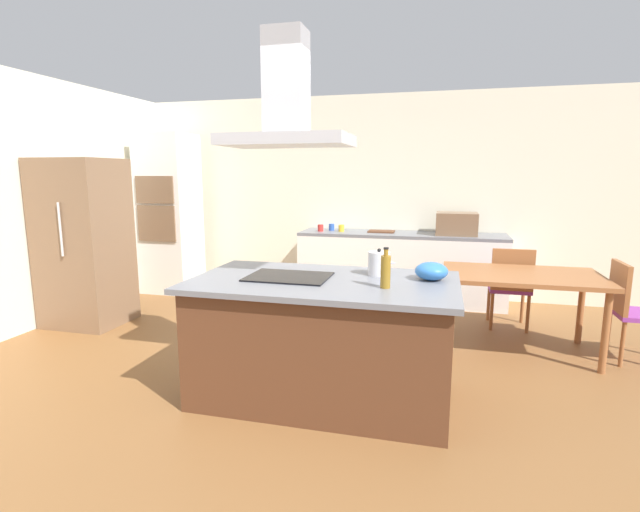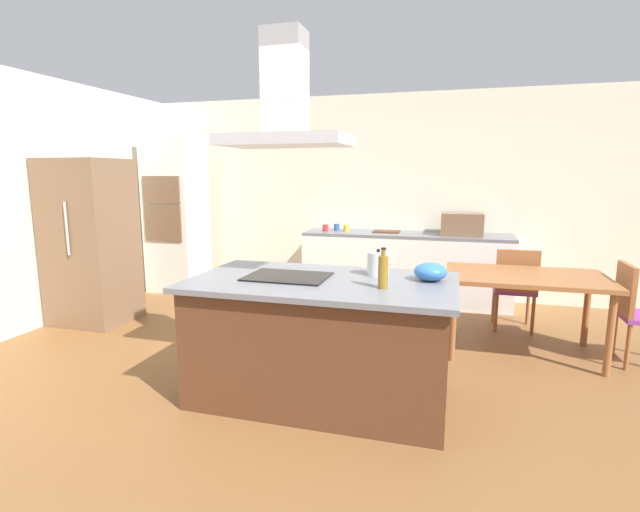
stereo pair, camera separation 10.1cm
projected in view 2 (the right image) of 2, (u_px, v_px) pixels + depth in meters
The scene contains 20 objects.
ground at pixel (360, 332), 5.00m from camera, with size 16.00×16.00×0.00m, color brown.
wall_back at pixel (387, 197), 6.42m from camera, with size 7.20×0.10×2.70m, color silver.
wall_left at pixel (48, 202), 5.23m from camera, with size 0.10×8.80×2.70m, color silver.
kitchen_island at pixel (322, 338), 3.50m from camera, with size 1.92×1.10×0.90m.
cooktop at pixel (287, 277), 3.49m from camera, with size 0.60×0.44×0.01m, color black.
tea_kettle at pixel (378, 264), 3.54m from camera, with size 0.22×0.16×0.21m.
olive_oil_bottle at pixel (383, 271), 3.14m from camera, with size 0.07×0.07×0.28m.
mixing_bowl at pixel (430, 272), 3.37m from camera, with size 0.24×0.24×0.13m, color #2D6BB7.
back_counter at pixel (405, 268), 6.14m from camera, with size 2.64×0.62×0.90m.
countertop_microwave at pixel (462, 224), 5.85m from camera, with size 0.50×0.38×0.28m, color brown.
coffee_mug_red at pixel (326, 228), 6.28m from camera, with size 0.08×0.08×0.09m, color red.
coffee_mug_blue at pixel (337, 227), 6.37m from camera, with size 0.08×0.08×0.09m, color #2D56B2.
coffee_mug_yellow at pixel (346, 228), 6.25m from camera, with size 0.08×0.08×0.09m, color gold.
cutting_board at pixel (386, 232), 6.18m from camera, with size 0.34×0.24×0.02m, color #59331E.
wall_oven_stack at pixel (176, 214), 6.68m from camera, with size 0.70×0.66×2.20m.
refrigerator at pixel (91, 242), 5.24m from camera, with size 0.80×0.73×1.82m.
dining_table at pixel (525, 283), 4.31m from camera, with size 1.40×0.90×0.75m.
chair_at_right_end at pixel (637, 308), 4.09m from camera, with size 0.42×0.42×0.89m.
chair_facing_back_wall at pixel (515, 284), 4.97m from camera, with size 0.42×0.42×0.89m.
range_hood at pixel (285, 109), 3.29m from camera, with size 0.90×0.55×0.78m.
Camera 2 is at (0.91, -3.21, 1.66)m, focal length 26.43 mm.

